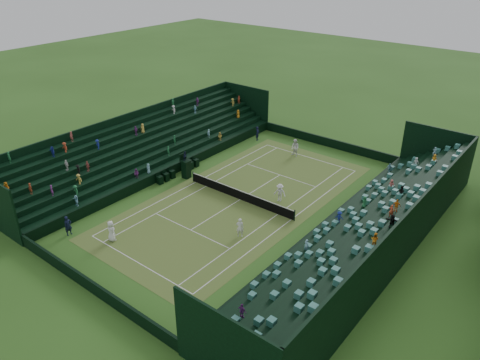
{
  "coord_description": "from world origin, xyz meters",
  "views": [
    {
      "loc": [
        22.9,
        -28.74,
        20.77
      ],
      "look_at": [
        0.0,
        0.0,
        2.0
      ],
      "focal_mm": 35.0,
      "sensor_mm": 36.0,
      "label": 1
    }
  ],
  "objects": [
    {
      "name": "ground",
      "position": [
        0.0,
        0.0,
        0.0
      ],
      "size": [
        160.0,
        160.0,
        0.0
      ],
      "primitive_type": "plane",
      "color": "#2D561B",
      "rests_on": "ground"
    },
    {
      "name": "court_surface",
      "position": [
        0.0,
        0.0,
        0.01
      ],
      "size": [
        12.97,
        26.77,
        0.01
      ],
      "primitive_type": "cube",
      "color": "#3C7426",
      "rests_on": "ground"
    },
    {
      "name": "perimeter_wall_north",
      "position": [
        0.0,
        15.88,
        0.5
      ],
      "size": [
        17.17,
        0.2,
        1.0
      ],
      "primitive_type": "cube",
      "color": "black",
      "rests_on": "ground"
    },
    {
      "name": "perimeter_wall_south",
      "position": [
        0.0,
        -15.88,
        0.5
      ],
      "size": [
        17.17,
        0.2,
        1.0
      ],
      "primitive_type": "cube",
      "color": "black",
      "rests_on": "ground"
    },
    {
      "name": "perimeter_wall_east",
      "position": [
        8.48,
        0.0,
        0.5
      ],
      "size": [
        0.2,
        31.77,
        1.0
      ],
      "primitive_type": "cube",
      "color": "black",
      "rests_on": "ground"
    },
    {
      "name": "perimeter_wall_west",
      "position": [
        -8.48,
        0.0,
        0.5
      ],
      "size": [
        0.2,
        31.77,
        1.0
      ],
      "primitive_type": "cube",
      "color": "black",
      "rests_on": "ground"
    },
    {
      "name": "north_grandstand",
      "position": [
        12.66,
        0.0,
        1.55
      ],
      "size": [
        6.6,
        32.0,
        4.9
      ],
      "color": "black",
      "rests_on": "ground"
    },
    {
      "name": "south_grandstand",
      "position": [
        -12.66,
        0.0,
        1.55
      ],
      "size": [
        6.6,
        32.0,
        4.9
      ],
      "color": "black",
      "rests_on": "ground"
    },
    {
      "name": "tennis_net",
      "position": [
        0.0,
        0.0,
        0.53
      ],
      "size": [
        11.67,
        0.1,
        1.06
      ],
      "color": "black",
      "rests_on": "ground"
    },
    {
      "name": "umpire_chair",
      "position": [
        -6.93,
        0.2,
        1.19
      ],
      "size": [
        0.89,
        0.89,
        2.79
      ],
      "color": "black",
      "rests_on": "ground"
    },
    {
      "name": "courtside_chairs",
      "position": [
        -7.97,
        0.17,
        0.43
      ],
      "size": [
        0.52,
        5.5,
        1.14
      ],
      "color": "black",
      "rests_on": "ground"
    },
    {
      "name": "player_near_west",
      "position": [
        -3.76,
        -11.24,
        0.87
      ],
      "size": [
        0.88,
        0.59,
        1.74
      ],
      "primitive_type": "imported",
      "rotation": [
        0.0,
        0.0,
        3.09
      ],
      "color": "white",
      "rests_on": "ground"
    },
    {
      "name": "player_near_east",
      "position": [
        3.66,
        -4.6,
        0.83
      ],
      "size": [
        0.73,
        0.67,
        1.66
      ],
      "primitive_type": "imported",
      "rotation": [
        0.0,
        0.0,
        3.73
      ],
      "color": "white",
      "rests_on": "ground"
    },
    {
      "name": "player_far_west",
      "position": [
        -1.38,
        11.27,
        0.96
      ],
      "size": [
        1.06,
        0.91,
        1.91
      ],
      "primitive_type": "imported",
      "rotation": [
        0.0,
        0.0,
        -0.22
      ],
      "color": "white",
      "rests_on": "ground"
    },
    {
      "name": "player_far_east",
      "position": [
        2.9,
        2.05,
        0.84
      ],
      "size": [
        1.22,
        0.89,
        1.69
      ],
      "primitive_type": "imported",
      "rotation": [
        0.0,
        0.0,
        0.27
      ],
      "color": "white",
      "rests_on": "ground"
    },
    {
      "name": "line_judge_north",
      "position": [
        -7.29,
        12.43,
        0.83
      ],
      "size": [
        0.6,
        0.71,
        1.65
      ],
      "primitive_type": "imported",
      "rotation": [
        0.0,
        0.0,
        1.98
      ],
      "color": "black",
      "rests_on": "ground"
    },
    {
      "name": "line_judge_south",
      "position": [
        -7.1,
        -12.84,
        0.83
      ],
      "size": [
        0.44,
        0.63,
        1.66
      ],
      "primitive_type": "imported",
      "rotation": [
        0.0,
        0.0,
        1.49
      ],
      "color": "black",
      "rests_on": "ground"
    }
  ]
}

